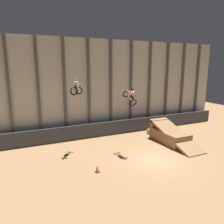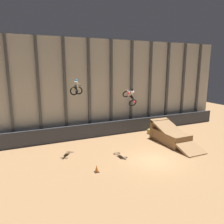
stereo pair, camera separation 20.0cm
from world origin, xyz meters
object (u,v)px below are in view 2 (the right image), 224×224
object	(u,v)px
rider_bike_left_air	(76,88)
hay_bale_trackside	(151,132)
traffic_cone_near_ramp	(97,169)
dirt_ramp	(169,135)
rider_bike_right_air	(130,96)

from	to	relation	value
rider_bike_left_air	hay_bale_trackside	size ratio (longest dim) A/B	1.67
rider_bike_left_air	traffic_cone_near_ramp	bearing A→B (deg)	-54.30
traffic_cone_near_ramp	hay_bale_trackside	world-z (taller)	traffic_cone_near_ramp
rider_bike_left_air	traffic_cone_near_ramp	size ratio (longest dim) A/B	2.93
dirt_ramp	rider_bike_right_air	world-z (taller)	rider_bike_right_air
rider_bike_left_air	traffic_cone_near_ramp	xyz separation A→B (m)	(0.14, -4.69, -5.85)
dirt_ramp	hay_bale_trackside	bearing A→B (deg)	91.88
traffic_cone_near_ramp	rider_bike_left_air	bearing A→B (deg)	91.70
dirt_ramp	rider_bike_left_air	bearing A→B (deg)	171.67
rider_bike_left_air	hay_bale_trackside	bearing A→B (deg)	44.29
dirt_ramp	traffic_cone_near_ramp	distance (m)	10.19
dirt_ramp	rider_bike_right_air	xyz separation A→B (m)	(-5.49, -0.95, 4.69)
rider_bike_left_air	rider_bike_right_air	xyz separation A→B (m)	(4.29, -2.38, -0.68)
dirt_ramp	traffic_cone_near_ramp	xyz separation A→B (m)	(-9.64, -3.26, -0.48)
traffic_cone_near_ramp	hay_bale_trackside	xyz separation A→B (m)	(9.53, 6.45, -0.00)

